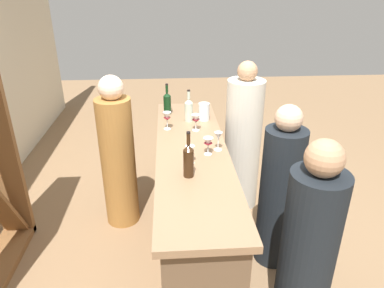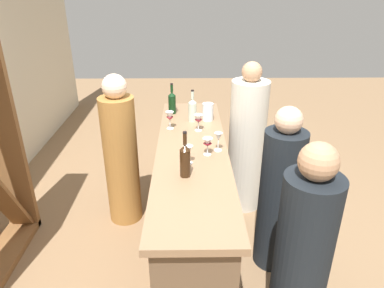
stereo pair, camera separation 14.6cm
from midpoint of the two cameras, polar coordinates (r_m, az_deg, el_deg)
The scene contains 15 objects.
ground_plane at distance 3.41m, azimuth -1.28°, elevation -15.73°, with size 12.00×12.00×0.00m, color #846647.
bar_counter at distance 3.11m, azimuth -1.36°, elevation -8.90°, with size 2.34×0.58×0.97m.
wine_bottle_leftmost_amber_brown at distance 2.43m, azimuth -2.29°, elevation -2.58°, with size 0.07×0.07×0.34m.
wine_bottle_second_left_clear_pale at distance 3.41m, azimuth -1.77°, elevation 5.60°, with size 0.08×0.08×0.31m.
wine_bottle_center_dark_green at distance 3.62m, azimuth -5.19°, elevation 6.69°, with size 0.08×0.08×0.32m.
wine_glass_near_left at distance 2.82m, azimuth 2.80°, elevation 1.11°, with size 0.06×0.06×0.16m.
wine_glass_near_center at distance 2.75m, azimuth 1.11°, elevation 0.19°, with size 0.08×0.08×0.14m.
wine_glass_near_right at distance 3.19m, azimuth -0.69°, elevation 3.97°, with size 0.08×0.08×0.15m.
wine_glass_far_left at distance 2.61m, azimuth -1.92°, elevation -1.11°, with size 0.07×0.07×0.14m.
wine_glass_far_center at distance 3.23m, azimuth -5.36°, elevation 4.30°, with size 0.07×0.07×0.17m.
water_pitcher at distance 3.45m, azimuth 0.74°, elevation 5.24°, with size 0.11×0.11×0.17m.
person_left_guest at distance 2.95m, azimuth 12.57°, elevation -7.89°, with size 0.33×0.33×1.41m.
person_center_guest at distance 2.46m, azimuth 16.61°, elevation -15.96°, with size 0.46×0.46×1.43m.
person_right_guest at distance 3.61m, azimuth 7.04°, elevation 0.11°, with size 0.41×0.41×1.55m.
person_server_behind at distance 3.41m, azimuth -13.10°, elevation -2.28°, with size 0.39×0.39×1.49m.
Camera 1 is at (-2.57, 0.18, 2.23)m, focal length 32.98 mm.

